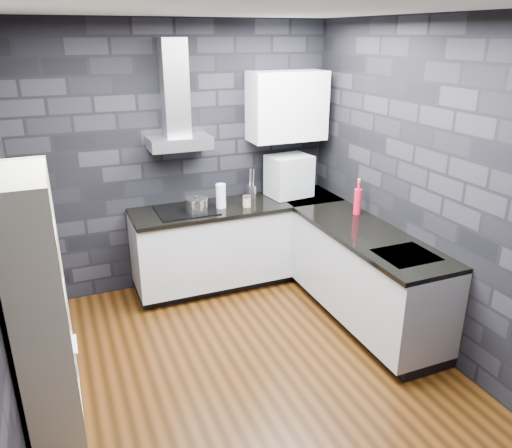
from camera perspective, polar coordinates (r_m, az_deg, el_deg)
ground at (r=4.34m, az=-2.08°, el=-15.10°), size 3.20×3.20×0.00m
ceiling at (r=3.51m, az=-2.70°, el=23.34°), size 3.20×3.20×0.00m
wall_back at (r=5.21m, az=-8.60°, el=7.37°), size 3.20×0.05×2.70m
wall_front at (r=2.38m, az=11.52°, el=-9.83°), size 3.20×0.05×2.70m
wall_right at (r=4.50m, az=17.50°, el=4.48°), size 0.05×3.20×2.70m
toekick_back at (r=5.54m, az=-2.09°, el=-5.94°), size 2.18×0.50×0.10m
toekick_right at (r=4.92m, az=12.50°, el=-10.15°), size 0.50×1.78×0.10m
counter_back_cab at (r=5.32m, az=-2.00°, el=-1.98°), size 2.20×0.60×0.76m
counter_right_cab at (r=4.70m, az=12.50°, el=-5.76°), size 0.60×1.80×0.76m
counter_back_top at (r=5.17m, az=-2.02°, el=2.06°), size 2.20×0.62×0.04m
counter_right_top at (r=4.53m, az=12.79°, el=-1.26°), size 0.62×1.80×0.04m
counter_corner_top at (r=5.49m, az=5.79°, el=3.12°), size 0.62×0.62×0.04m
hood_body at (r=4.96m, az=-8.73°, el=9.18°), size 0.60×0.34×0.12m
hood_chimney at (r=4.96m, az=-9.27°, el=15.11°), size 0.24×0.20×0.90m
upper_cabinet at (r=5.30m, az=3.57°, el=13.30°), size 0.80×0.35×0.70m
cooktop at (r=5.02m, az=-7.96°, el=1.58°), size 0.58×0.50×0.01m
sink_rim at (r=4.17m, az=16.80°, el=-3.44°), size 0.44×0.40×0.01m
pot at (r=4.93m, az=-6.81°, el=2.12°), size 0.26×0.26×0.13m
glass_vase at (r=5.04m, az=-4.03°, el=3.22°), size 0.10×0.10×0.25m
storage_jar at (r=5.07m, az=-1.06°, el=2.54°), size 0.09×0.09×0.10m
utensil_crock at (r=5.35m, az=-0.55°, el=3.71°), size 0.14×0.14×0.14m
appliance_garage at (r=5.38m, az=3.79°, el=5.52°), size 0.47×0.39×0.44m
red_bottle at (r=4.94m, az=11.53°, el=2.52°), size 0.08×0.08×0.25m
bookshelf at (r=3.54m, az=-23.55°, el=-8.83°), size 0.41×0.83×1.80m
fruit_bowl at (r=3.41m, az=-23.62°, el=-9.26°), size 0.24×0.24×0.05m
book_red at (r=3.85m, az=-22.68°, el=-11.86°), size 0.16×0.03×0.22m
book_second at (r=3.82m, az=-22.75°, el=-11.70°), size 0.18×0.02×0.25m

